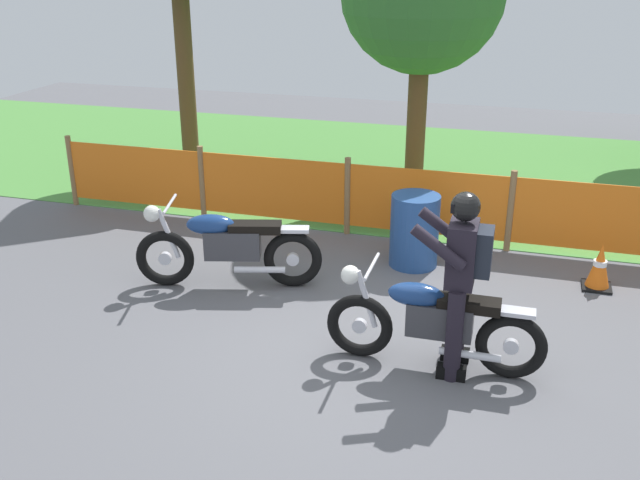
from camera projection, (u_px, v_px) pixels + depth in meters
name	position (u px, v px, depth m)	size (l,w,h in m)	color
ground	(381.00, 345.00, 6.95)	(24.00, 24.00, 0.02)	#5B5B60
grass_verge	(453.00, 173.00, 12.30)	(24.00, 6.52, 0.01)	#4C8C3D
barrier_fence	(426.00, 202.00, 9.20)	(10.56, 0.08, 1.05)	olive
motorcycle_lead	(227.00, 246.00, 7.99)	(2.05, 0.80, 0.99)	black
motorcycle_trailing	(433.00, 321.00, 6.42)	(1.99, 0.58, 0.94)	black
rider_trailing	(461.00, 274.00, 6.18)	(0.67, 0.54, 1.69)	black
traffic_cone	(600.00, 267.00, 8.01)	(0.32, 0.32, 0.53)	black
spare_drum	(414.00, 231.00, 8.55)	(0.58, 0.58, 0.88)	navy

